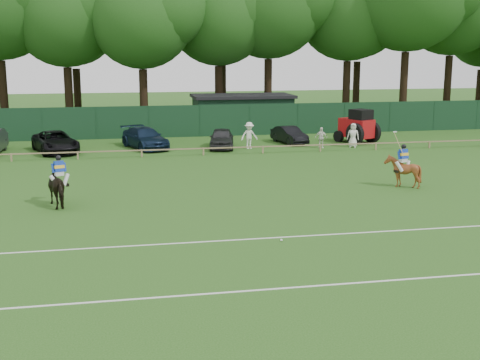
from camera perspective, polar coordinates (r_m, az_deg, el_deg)
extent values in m
plane|color=#1E4C14|center=(24.58, 0.20, -4.63)|extent=(160.00, 160.00, 0.00)
imported|color=black|center=(29.44, -15.70, -0.59)|extent=(1.60, 2.26, 1.74)
imported|color=brown|center=(33.27, 14.25, 0.76)|extent=(1.62, 1.74, 1.62)
imported|color=black|center=(44.79, -16.08, 3.27)|extent=(3.77, 5.59, 1.42)
imported|color=#13233C|center=(45.30, -8.45, 3.70)|extent=(3.60, 5.37, 1.44)
imported|color=#303032|center=(44.92, -1.64, 3.73)|extent=(2.38, 4.32, 1.39)
imported|color=black|center=(47.36, 4.41, 4.01)|extent=(2.12, 3.95, 1.24)
imported|color=white|center=(44.67, 0.82, 3.98)|extent=(1.27, 0.84, 1.85)
imported|color=white|center=(45.26, 7.21, 3.75)|extent=(0.89, 0.42, 1.47)
imported|color=white|center=(46.03, 10.02, 3.94)|extent=(0.98, 0.83, 1.70)
cube|color=silver|center=(29.32, -15.77, 0.56)|extent=(0.43, 0.37, 0.18)
cube|color=#1939B4|center=(29.27, -15.80, 1.18)|extent=(0.48, 0.42, 0.51)
cube|color=yellow|center=(29.27, -15.80, 1.14)|extent=(0.50, 0.42, 0.18)
sphere|color=black|center=(29.20, -15.84, 1.89)|extent=(0.25, 0.25, 0.25)
cylinder|color=silver|center=(29.40, -15.22, 0.03)|extent=(0.39, 0.44, 0.59)
cylinder|color=silver|center=(29.27, -16.20, -0.08)|extent=(0.46, 0.29, 0.59)
cube|color=silver|center=(33.17, 14.30, 1.72)|extent=(0.41, 0.34, 0.18)
cube|color=#1939B4|center=(33.12, 14.33, 2.27)|extent=(0.46, 0.39, 0.51)
cube|color=yellow|center=(33.12, 14.32, 2.23)|extent=(0.49, 0.38, 0.18)
sphere|color=black|center=(33.06, 14.36, 2.90)|extent=(0.25, 0.25, 0.25)
cylinder|color=silver|center=(33.35, 14.67, 1.23)|extent=(0.41, 0.41, 0.59)
cylinder|color=silver|center=(33.02, 13.97, 1.16)|extent=(0.44, 0.31, 0.59)
cylinder|color=tan|center=(32.89, 13.91, 3.19)|extent=(0.40, 0.51, 1.17)
sphere|color=silver|center=(23.46, 3.70, -5.35)|extent=(0.09, 0.09, 0.09)
cube|color=silver|center=(19.04, 3.79, -9.59)|extent=(60.00, 0.10, 0.01)
cube|color=silver|center=(23.64, 0.68, -5.29)|extent=(60.00, 0.10, 0.01)
cube|color=#997F5B|center=(41.90, -4.63, 2.78)|extent=(62.00, 0.08, 0.08)
cube|color=#14351E|center=(50.67, -5.82, 5.21)|extent=(92.00, 0.04, 2.50)
cube|color=#14331E|center=(54.47, 0.21, 5.87)|extent=(8.00, 4.00, 2.80)
cube|color=black|center=(54.34, 0.21, 7.47)|extent=(8.40, 4.40, 0.24)
cube|color=#B01014|center=(48.31, 10.30, 4.57)|extent=(2.26, 2.83, 1.35)
cube|color=black|center=(47.92, 10.70, 5.63)|extent=(1.69, 1.74, 0.93)
cylinder|color=black|center=(47.22, 10.17, 4.04)|extent=(0.93, 1.55, 1.56)
cylinder|color=black|center=(48.49, 11.64, 4.18)|extent=(0.93, 1.55, 1.56)
cylinder|color=black|center=(48.57, 8.75, 3.86)|extent=(0.63, 0.88, 0.83)
cylinder|color=black|center=(49.66, 10.04, 3.99)|extent=(0.63, 0.88, 0.83)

